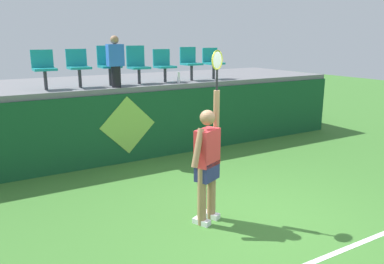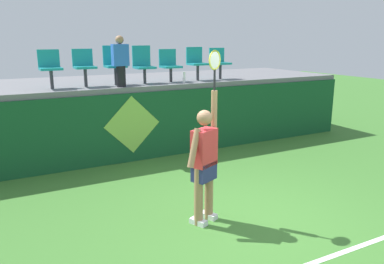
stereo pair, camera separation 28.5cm
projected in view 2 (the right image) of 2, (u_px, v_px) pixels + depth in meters
ground_plane at (250, 222)px, 5.74m from camera, size 40.00×40.00×0.00m
court_back_wall at (154, 125)px, 8.74m from camera, size 11.13×0.20×1.53m
spectator_platform at (131, 82)px, 9.85m from camera, size 11.13×3.15×0.12m
court_baseline_stripe at (310, 264)px, 4.68m from camera, size 10.02×0.08×0.01m
tennis_player at (204, 160)px, 5.56m from camera, size 0.70×0.39×2.52m
water_bottle at (184, 77)px, 9.01m from camera, size 0.07×0.07×0.26m
stadium_chair_0 at (50, 66)px, 7.99m from camera, size 0.44×0.42×0.80m
stadium_chair_1 at (84, 65)px, 8.30m from camera, size 0.44×0.42×0.81m
stadium_chair_2 at (114, 63)px, 8.61m from camera, size 0.44×0.42×0.87m
stadium_chair_3 at (143, 63)px, 8.93m from camera, size 0.44×0.42×0.86m
stadium_chair_4 at (169, 64)px, 9.24m from camera, size 0.44×0.42×0.77m
stadium_chair_5 at (196, 61)px, 9.56m from camera, size 0.44×0.42×0.82m
stadium_chair_6 at (219, 61)px, 9.86m from camera, size 0.44×0.42×0.79m
spectator_0 at (120, 61)px, 8.20m from camera, size 0.34×0.20×1.09m
wall_signage_mount at (134, 161)px, 8.58m from camera, size 1.27×0.01×1.48m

